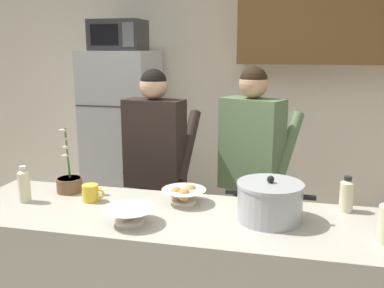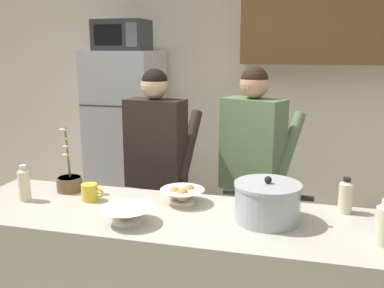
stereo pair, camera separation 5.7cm
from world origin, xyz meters
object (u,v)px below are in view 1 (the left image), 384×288
at_px(person_near_pot, 156,156).
at_px(bread_bowl, 184,195).
at_px(bottle_near_edge, 347,194).
at_px(person_by_sink, 252,157).
at_px(cooking_pot, 270,201).
at_px(microwave, 118,35).
at_px(bottle_mid_counter, 24,185).
at_px(potted_orchid, 69,182).
at_px(refrigerator, 123,141).
at_px(coffee_mug, 91,193).
at_px(empty_bowl, 130,215).

height_order(person_near_pot, bread_bowl, person_near_pot).
bearing_deg(bottle_near_edge, person_by_sink, 131.83).
height_order(bread_bowl, bottle_near_edge, bottle_near_edge).
bearing_deg(bread_bowl, cooking_pot, -15.27).
height_order(person_near_pot, bottle_near_edge, person_near_pot).
bearing_deg(microwave, bottle_near_edge, -39.79).
bearing_deg(bottle_mid_counter, potted_orchid, 53.72).
relative_size(bottle_near_edge, bottle_mid_counter, 0.93).
bearing_deg(bread_bowl, microwave, 122.14).
relative_size(bread_bowl, bottle_mid_counter, 1.20).
relative_size(refrigerator, bottle_mid_counter, 8.44).
bearing_deg(coffee_mug, microwave, 106.88).
distance_m(microwave, coffee_mug, 2.04).
relative_size(person_near_pot, potted_orchid, 4.16).
height_order(cooking_pot, bottle_mid_counter, cooking_pot).
xyz_separation_m(empty_bowl, bottle_near_edge, (1.04, 0.41, 0.05)).
distance_m(person_by_sink, bread_bowl, 0.76).
height_order(refrigerator, bread_bowl, refrigerator).
xyz_separation_m(refrigerator, person_by_sink, (1.35, -0.99, 0.16)).
bearing_deg(coffee_mug, potted_orchid, 148.72).
relative_size(microwave, bottle_near_edge, 2.52).
relative_size(coffee_mug, bottle_near_edge, 0.69).
bearing_deg(bottle_mid_counter, refrigerator, 95.43).
bearing_deg(microwave, person_near_pot, -56.55).
bearing_deg(bottle_near_edge, empty_bowl, -158.54).
bearing_deg(empty_bowl, cooking_pot, 16.99).
distance_m(empty_bowl, potted_orchid, 0.64).
height_order(microwave, person_near_pot, microwave).
relative_size(microwave, cooking_pot, 1.09).
relative_size(person_near_pot, bottle_mid_counter, 7.90).
distance_m(refrigerator, coffee_mug, 1.85).
relative_size(person_by_sink, coffee_mug, 12.55).
xyz_separation_m(person_near_pot, cooking_pot, (0.84, -0.77, 0.01)).
bearing_deg(refrigerator, bottle_mid_counter, -84.57).
distance_m(bottle_near_edge, potted_orchid, 1.57).
distance_m(person_by_sink, coffee_mug, 1.13).
xyz_separation_m(bread_bowl, empty_bowl, (-0.19, -0.33, -0.00)).
bearing_deg(bottle_mid_counter, bread_bowl, 11.36).
bearing_deg(coffee_mug, bread_bowl, 9.11).
bearing_deg(empty_bowl, bread_bowl, 60.20).
bearing_deg(refrigerator, microwave, -89.93).
bearing_deg(person_by_sink, person_near_pot, -175.44).
height_order(refrigerator, person_by_sink, refrigerator).
distance_m(microwave, person_by_sink, 1.87).
height_order(microwave, bottle_mid_counter, microwave).
relative_size(coffee_mug, bread_bowl, 0.53).
distance_m(bread_bowl, bottle_mid_counter, 0.89).
bearing_deg(coffee_mug, person_by_sink, 43.44).
xyz_separation_m(microwave, potted_orchid, (0.33, -1.63, -0.89)).
height_order(bread_bowl, potted_orchid, potted_orchid).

